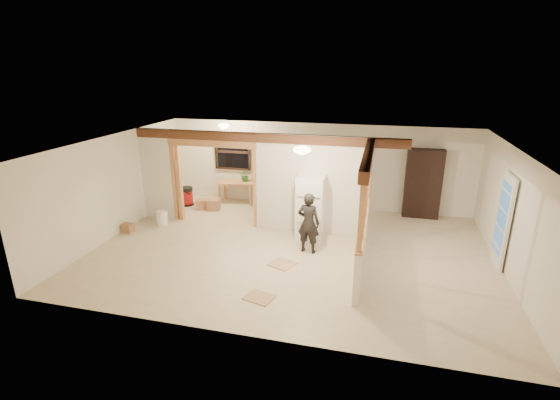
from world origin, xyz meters
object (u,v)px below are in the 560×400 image
(refrigerator, at_px, (310,208))
(work_table, at_px, (237,192))
(bookshelf, at_px, (423,184))
(woman, at_px, (308,223))
(shop_vac, at_px, (186,196))

(refrigerator, bearing_deg, work_table, 141.76)
(refrigerator, height_order, bookshelf, bookshelf)
(woman, bearing_deg, shop_vac, -20.20)
(bookshelf, bearing_deg, woman, -131.47)
(refrigerator, bearing_deg, bookshelf, 38.48)
(work_table, xyz_separation_m, shop_vac, (-1.43, -0.60, -0.06))
(woman, xyz_separation_m, shop_vac, (-4.20, 2.32, -0.43))
(work_table, bearing_deg, woman, -57.42)
(refrigerator, xyz_separation_m, work_table, (-2.67, 2.10, -0.44))
(woman, relative_size, bookshelf, 0.73)
(woman, bearing_deg, work_table, -37.78)
(refrigerator, relative_size, bookshelf, 0.81)
(woman, xyz_separation_m, work_table, (-2.77, 2.92, -0.37))
(refrigerator, xyz_separation_m, bookshelf, (2.76, 2.19, 0.18))
(refrigerator, distance_m, bookshelf, 3.53)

